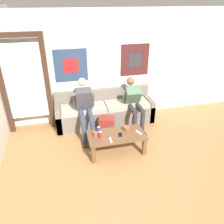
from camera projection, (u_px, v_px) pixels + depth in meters
ground_plane at (130, 185)px, 3.58m from camera, size 18.00×18.00×0.00m
wall_back at (99, 68)px, 5.09m from camera, size 10.00×0.07×2.55m
door_frame at (25, 80)px, 4.58m from camera, size 1.00×0.10×2.15m
couch at (105, 111)px, 5.27m from camera, size 2.32×0.66×0.78m
coffee_table at (116, 137)px, 4.23m from camera, size 1.10×0.57×0.39m
person_seated_adult at (85, 106)px, 4.68m from camera, size 0.47×0.93×1.21m
person_seated_teen at (134, 102)px, 5.00m from camera, size 0.47×0.96×1.09m
backpack at (107, 128)px, 4.73m from camera, size 0.38×0.34×0.46m
ceramic_bowl at (127, 128)px, 4.33m from camera, size 0.15×0.15×0.08m
pillar_candle at (96, 135)px, 4.10m from camera, size 0.08×0.08×0.12m
drink_can_blue at (99, 130)px, 4.23m from camera, size 0.07×0.07×0.12m
drink_can_red at (100, 135)px, 4.08m from camera, size 0.07×0.07×0.12m
game_controller_near_left at (111, 140)px, 4.01m from camera, size 0.04×0.14×0.03m
game_controller_near_right at (139, 132)px, 4.25m from camera, size 0.08×0.15×0.03m
cell_phone at (120, 135)px, 4.18m from camera, size 0.09×0.15×0.01m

